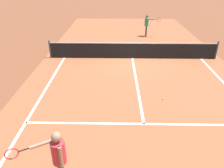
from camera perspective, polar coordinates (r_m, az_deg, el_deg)
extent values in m
plane|color=brown|center=(13.45, 5.27, 6.63)|extent=(60.00, 60.00, 0.00)
cube|color=#9E5433|center=(13.45, 5.28, 6.64)|extent=(10.62, 24.40, 0.00)
cube|color=white|center=(8.70, -20.35, -7.48)|extent=(0.10, 11.89, 0.01)
cube|color=white|center=(7.81, 8.23, -10.17)|extent=(8.22, 0.10, 0.01)
cube|color=white|center=(10.52, 6.35, 0.48)|extent=(0.10, 6.40, 0.01)
cylinder|color=#33383D|center=(13.81, -15.72, 8.64)|extent=(0.09, 0.09, 1.07)
cylinder|color=#33383D|center=(14.49, 25.39, 7.87)|extent=(0.09, 0.09, 1.07)
cube|color=black|center=(13.29, 5.36, 8.47)|extent=(9.86, 0.02, 0.91)
cube|color=white|center=(13.15, 5.45, 10.45)|extent=(9.86, 0.03, 0.05)
cylinder|color=red|center=(5.28, -13.63, -16.76)|extent=(0.32, 0.32, 0.58)
sphere|color=#A87A5B|center=(4.99, -14.20, -13.09)|extent=(0.23, 0.23, 0.23)
cylinder|color=#A87A5B|center=(5.16, -13.09, -17.90)|extent=(0.08, 0.08, 0.56)
cylinder|color=#A87A5B|center=(5.22, -17.51, -14.47)|extent=(0.53, 0.35, 0.08)
cylinder|color=black|center=(5.20, -21.82, -15.51)|extent=(0.20, 0.13, 0.03)
torus|color=red|center=(5.20, -24.50, -16.10)|extent=(0.26, 0.16, 0.28)
cylinder|color=silver|center=(5.20, -24.50, -16.10)|extent=(0.13, 0.22, 0.25)
cylinder|color=black|center=(18.35, 8.78, 13.43)|extent=(0.11, 0.11, 0.83)
cylinder|color=black|center=(18.13, 8.79, 13.26)|extent=(0.11, 0.11, 0.83)
cylinder|color=#338C59|center=(18.08, 8.95, 15.52)|extent=(0.32, 0.32, 0.58)
sphere|color=brown|center=(18.00, 9.05, 16.91)|extent=(0.23, 0.23, 0.23)
cylinder|color=brown|center=(18.25, 8.95, 15.65)|extent=(0.08, 0.08, 0.57)
cylinder|color=brown|center=(17.88, 9.95, 16.10)|extent=(0.57, 0.14, 0.08)
cylinder|color=black|center=(17.90, 11.25, 16.00)|extent=(0.22, 0.05, 0.03)
torus|color=red|center=(17.91, 12.05, 15.94)|extent=(0.28, 0.05, 0.28)
cylinder|color=silver|center=(17.91, 12.05, 15.94)|extent=(0.03, 0.25, 0.25)
sphere|color=#CCE033|center=(9.31, 13.09, -3.72)|extent=(0.07, 0.07, 0.07)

